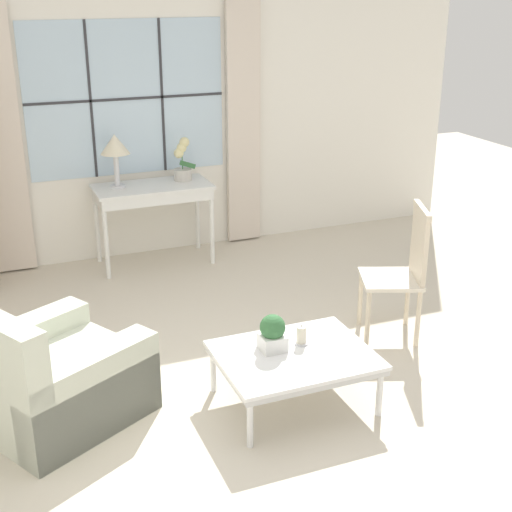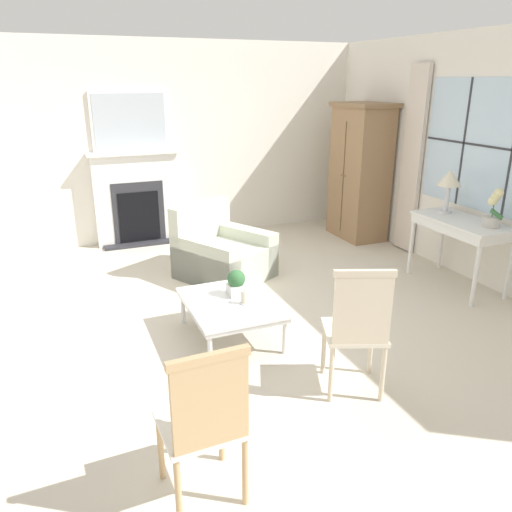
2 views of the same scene
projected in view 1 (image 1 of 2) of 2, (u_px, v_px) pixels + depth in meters
ground_plane at (241, 401)px, 4.74m from camera, size 14.00×14.00×0.00m
wall_back_windowed at (127, 117)px, 6.85m from camera, size 7.20×0.14×2.80m
console_table at (152, 194)px, 6.83m from camera, size 1.11×0.55×0.79m
table_lamp at (115, 147)px, 6.59m from camera, size 0.27×0.27×0.51m
potted_orchid at (182, 163)px, 6.92m from camera, size 0.22×0.18×0.42m
armchair_upholstered at (51, 380)px, 4.46m from camera, size 1.26×1.24×0.86m
side_chair_wooden at (405, 265)px, 5.41m from camera, size 0.57×0.57×1.05m
coffee_table at (294, 359)px, 4.60m from camera, size 0.99×0.77×0.37m
potted_plant_small at (273, 333)px, 4.59m from camera, size 0.17×0.17×0.25m
pillar_candle at (301, 336)px, 4.68m from camera, size 0.09×0.09×0.14m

